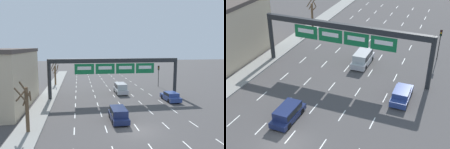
% 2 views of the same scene
% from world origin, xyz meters
% --- Properties ---
extents(ground_plane, '(220.00, 220.00, 0.00)m').
position_xyz_m(ground_plane, '(0.00, 0.00, 0.00)').
color(ground_plane, '#474444').
extents(sidewalk_left, '(2.80, 110.00, 0.15)m').
position_xyz_m(sidewalk_left, '(-11.30, 0.00, 0.07)').
color(sidewalk_left, gray).
rests_on(sidewalk_left, ground_plane).
extents(lane_dashes, '(13.32, 67.00, 0.01)m').
position_xyz_m(lane_dashes, '(0.00, 13.50, 0.00)').
color(lane_dashes, white).
rests_on(lane_dashes, ground_plane).
extents(sign_gantry, '(21.97, 0.70, 6.61)m').
position_xyz_m(sign_gantry, '(-0.00, 14.90, 5.27)').
color(sign_gantry, '#232628').
rests_on(sign_gantry, ground_plane).
extents(suv_navy, '(1.87, 4.47, 1.56)m').
position_xyz_m(suv_navy, '(-1.54, 3.34, 0.88)').
color(suv_navy, '#19234C').
rests_on(suv_navy, ground_plane).
extents(car_blue, '(1.89, 4.45, 1.43)m').
position_xyz_m(car_blue, '(8.37, 11.24, 0.77)').
color(car_blue, navy).
rests_on(car_blue, ground_plane).
extents(suv_silver, '(1.99, 4.89, 1.88)m').
position_xyz_m(suv_silver, '(1.57, 18.00, 1.04)').
color(suv_silver, '#B7B7BC').
rests_on(suv_silver, ground_plane).
extents(traffic_light_near_gantry, '(0.30, 0.35, 4.53)m').
position_xyz_m(traffic_light_near_gantry, '(10.83, 23.25, 3.24)').
color(traffic_light_near_gantry, black).
rests_on(traffic_light_near_gantry, ground_plane).
extents(tree_bare_closest, '(1.70, 1.39, 4.78)m').
position_xyz_m(tree_bare_closest, '(-11.18, 28.42, 2.63)').
color(tree_bare_closest, brown).
rests_on(tree_bare_closest, sidewalk_left).
extents(tree_bare_second, '(1.60, 2.13, 5.22)m').
position_xyz_m(tree_bare_second, '(-11.22, 1.16, 2.82)').
color(tree_bare_second, brown).
rests_on(tree_bare_second, sidewalk_left).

